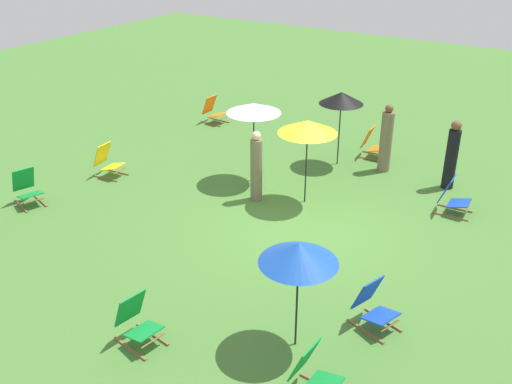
# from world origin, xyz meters

# --- Properties ---
(ground_plane) EXTENTS (40.00, 40.00, 0.00)m
(ground_plane) POSITION_xyz_m (0.00, 0.00, 0.00)
(ground_plane) COLOR #477A33
(deckchair_0) EXTENTS (0.59, 0.82, 0.83)m
(deckchair_0) POSITION_xyz_m (-4.52, 0.45, 0.37)
(deckchair_0) COLOR olive
(deckchair_0) RESTS_ON ground
(deckchair_1) EXTENTS (0.51, 0.78, 0.83)m
(deckchair_1) POSITION_xyz_m (4.30, 5.53, 0.37)
(deckchair_1) COLOR olive
(deckchair_1) RESTS_ON ground
(deckchair_2) EXTENTS (0.52, 0.79, 0.83)m
(deckchair_2) POSITION_xyz_m (-4.05, -2.32, 0.37)
(deckchair_2) COLOR olive
(deckchair_2) RESTS_ON ground
(deckchair_3) EXTENTS (0.54, 0.80, 0.83)m
(deckchair_3) POSITION_xyz_m (4.35, 0.30, 0.37)
(deckchair_3) COLOR olive
(deckchair_3) RESTS_ON ground
(deckchair_4) EXTENTS (0.68, 0.87, 0.83)m
(deckchair_4) POSITION_xyz_m (-2.40, 5.76, 0.37)
(deckchair_4) COLOR olive
(deckchair_4) RESTS_ON ground
(deckchair_6) EXTENTS (0.69, 0.87, 0.83)m
(deckchair_6) POSITION_xyz_m (-2.21, -2.43, 0.37)
(deckchair_6) COLOR olive
(deckchair_6) RESTS_ON ground
(deckchair_7) EXTENTS (0.54, 0.80, 0.83)m
(deckchair_7) POSITION_xyz_m (-0.33, 5.36, 0.37)
(deckchair_7) COLOR olive
(deckchair_7) RESTS_ON ground
(deckchair_8) EXTENTS (0.52, 0.79, 0.83)m
(deckchair_8) POSITION_xyz_m (2.30, -2.40, 0.37)
(deckchair_8) COLOR olive
(deckchair_8) RESTS_ON ground
(umbrella_0) EXTENTS (1.16, 1.16, 1.80)m
(umbrella_0) POSITION_xyz_m (-3.28, -1.62, 1.64)
(umbrella_0) COLOR black
(umbrella_0) RESTS_ON ground
(umbrella_1) EXTENTS (1.30, 1.30, 1.94)m
(umbrella_1) POSITION_xyz_m (1.04, 0.55, 1.80)
(umbrella_1) COLOR black
(umbrella_1) RESTS_ON ground
(umbrella_2) EXTENTS (1.11, 1.11, 1.93)m
(umbrella_2) POSITION_xyz_m (3.42, 0.87, 1.77)
(umbrella_2) COLOR black
(umbrella_2) RESTS_ON ground
(umbrella_3) EXTENTS (1.29, 1.29, 1.96)m
(umbrella_3) POSITION_xyz_m (1.39, 2.16, 1.84)
(umbrella_3) COLOR black
(umbrella_3) RESTS_ON ground
(person_0) EXTENTS (0.37, 0.37, 1.74)m
(person_0) POSITION_xyz_m (3.67, -0.30, 0.82)
(person_0) COLOR #72664C
(person_0) RESTS_ON ground
(person_1) EXTENTS (0.31, 0.31, 1.65)m
(person_1) POSITION_xyz_m (0.54, 1.54, 0.79)
(person_1) COLOR #72664C
(person_1) RESTS_ON ground
(person_2) EXTENTS (0.31, 0.31, 1.68)m
(person_2) POSITION_xyz_m (3.54, -1.96, 0.81)
(person_2) COLOR black
(person_2) RESTS_ON ground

